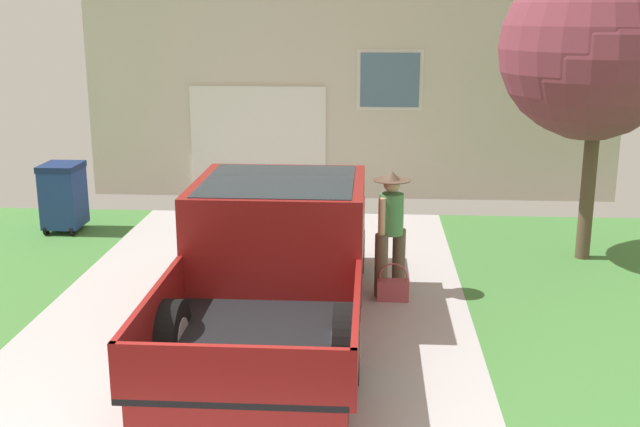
# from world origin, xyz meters

# --- Properties ---
(pickup_truck) EXTENTS (2.17, 5.41, 1.61)m
(pickup_truck) POSITION_xyz_m (0.29, 4.18, 0.71)
(pickup_truck) COLOR maroon
(pickup_truck) RESTS_ON ground
(person_with_hat) EXTENTS (0.47, 0.47, 1.61)m
(person_with_hat) POSITION_xyz_m (1.64, 4.97, 0.87)
(person_with_hat) COLOR brown
(person_with_hat) RESTS_ON ground
(handbag) EXTENTS (0.40, 0.18, 0.49)m
(handbag) POSITION_xyz_m (1.68, 4.70, 0.15)
(handbag) COLOR #B24C56
(handbag) RESTS_ON ground
(house_with_garage) EXTENTS (10.54, 5.46, 5.01)m
(house_with_garage) POSITION_xyz_m (0.97, 12.83, 2.53)
(house_with_garage) COLOR beige
(house_with_garage) RESTS_ON ground
(front_yard_tree) EXTENTS (2.47, 2.48, 4.36)m
(front_yard_tree) POSITION_xyz_m (4.41, 6.58, 3.08)
(front_yard_tree) COLOR brown
(front_yard_tree) RESTS_ON ground
(wheeled_trash_bin) EXTENTS (0.60, 0.72, 1.13)m
(wheeled_trash_bin) POSITION_xyz_m (-3.67, 7.56, 0.61)
(wheeled_trash_bin) COLOR navy
(wheeled_trash_bin) RESTS_ON ground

